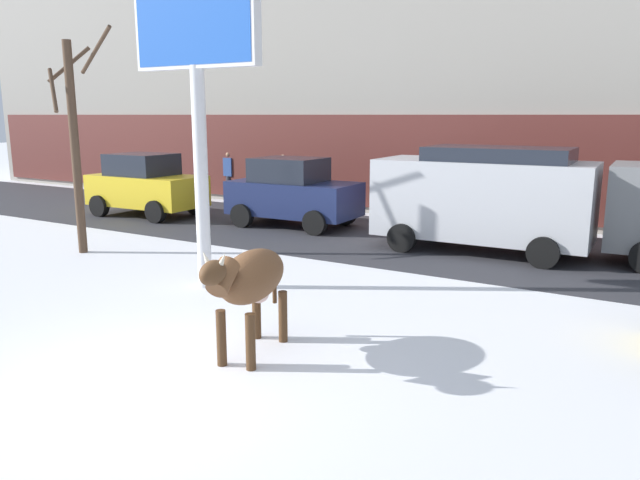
% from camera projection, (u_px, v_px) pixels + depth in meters
% --- Properties ---
extents(ground_plane, '(120.00, 120.00, 0.00)m').
position_uv_depth(ground_plane, '(145.00, 387.00, 6.77)').
color(ground_plane, white).
extents(road_strip, '(60.00, 5.60, 0.01)m').
position_uv_depth(road_strip, '(433.00, 244.00, 14.31)').
color(road_strip, '#333338').
rests_on(road_strip, ground).
extents(cow_brown, '(0.86, 1.94, 1.54)m').
position_uv_depth(cow_brown, '(250.00, 279.00, 7.50)').
color(cow_brown, brown).
rests_on(cow_brown, ground).
extents(billboard, '(2.52, 0.24, 5.56)m').
position_uv_depth(billboard, '(195.00, 32.00, 9.88)').
color(billboard, silver).
rests_on(billboard, ground).
extents(car_yellow_hatchback, '(3.55, 2.01, 1.86)m').
position_uv_depth(car_yellow_hatchback, '(146.00, 185.00, 18.19)').
color(car_yellow_hatchback, gold).
rests_on(car_yellow_hatchback, ground).
extents(car_navy_hatchback, '(3.55, 2.01, 1.86)m').
position_uv_depth(car_navy_hatchback, '(293.00, 192.00, 16.45)').
color(car_navy_hatchback, '#19234C').
rests_on(car_navy_hatchback, ground).
extents(car_silver_van, '(4.66, 2.24, 2.32)m').
position_uv_depth(car_silver_van, '(484.00, 196.00, 13.31)').
color(car_silver_van, '#B7BABF').
rests_on(car_silver_van, ground).
extents(pedestrian_near_billboard, '(0.36, 0.24, 1.73)m').
position_uv_depth(pedestrian_near_billboard, '(229.00, 176.00, 21.35)').
color(pedestrian_near_billboard, '#282833').
rests_on(pedestrian_near_billboard, ground).
extents(pedestrian_by_cars, '(0.36, 0.24, 1.73)m').
position_uv_depth(pedestrian_by_cars, '(498.00, 194.00, 16.58)').
color(pedestrian_by_cars, '#282833').
rests_on(pedestrian_by_cars, ground).
extents(pedestrian_far_left, '(0.36, 0.24, 1.73)m').
position_uv_depth(pedestrian_far_left, '(284.00, 180.00, 20.17)').
color(pedestrian_far_left, '#282833').
rests_on(pedestrian_far_left, ground).
extents(bare_tree_left_lot, '(1.44, 1.31, 4.83)m').
position_uv_depth(bare_tree_left_lot, '(75.00, 138.00, 12.97)').
color(bare_tree_left_lot, '#4C3828').
rests_on(bare_tree_left_lot, ground).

